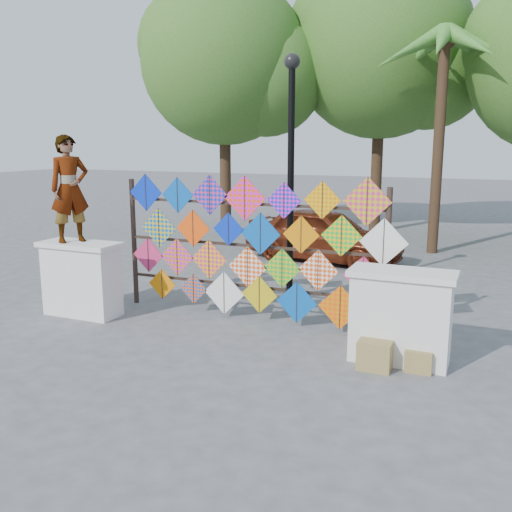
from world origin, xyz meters
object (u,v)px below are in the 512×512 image
at_px(kite_rack, 254,248).
at_px(sedan, 324,235).
at_px(lamppost, 291,157).
at_px(vendor_woman, 70,189).

xyz_separation_m(kite_rack, sedan, (-0.31, 5.06, -0.55)).
bearing_deg(lamppost, kite_rack, -97.83).
bearing_deg(vendor_woman, sedan, 6.60).
height_order(kite_rack, sedan, kite_rack).
bearing_deg(sedan, lamppost, -162.24).
bearing_deg(kite_rack, lamppost, 82.17).
xyz_separation_m(vendor_woman, sedan, (2.65, 5.99, -1.51)).
xyz_separation_m(kite_rack, vendor_woman, (-2.96, -0.93, 0.95)).
xyz_separation_m(sedan, lamppost, (0.49, -3.79, 2.02)).
relative_size(kite_rack, vendor_woman, 2.78).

